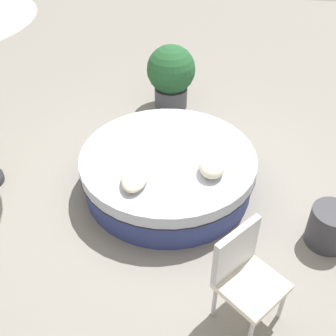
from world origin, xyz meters
name	(u,v)px	position (x,y,z in m)	size (l,w,h in m)	color
ground_plane	(168,187)	(0.00, 0.00, 0.00)	(16.00, 16.00, 0.00)	gray
round_bed	(168,171)	(0.00, 0.00, 0.26)	(2.13, 2.13, 0.51)	navy
throw_pillow_0	(135,175)	(0.51, -0.30, 0.59)	(0.55, 0.30, 0.15)	beige
throw_pillow_1	(212,166)	(0.27, 0.53, 0.61)	(0.40, 0.29, 0.19)	beige
patio_chair	(244,271)	(1.62, 0.87, 0.56)	(0.72, 0.72, 0.98)	#B7B7BC
planter	(171,74)	(-2.00, -0.21, 0.57)	(0.76, 0.76, 1.03)	#4C4C51
side_table	(330,227)	(0.67, 1.83, 0.23)	(0.46, 0.46, 0.46)	#333338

